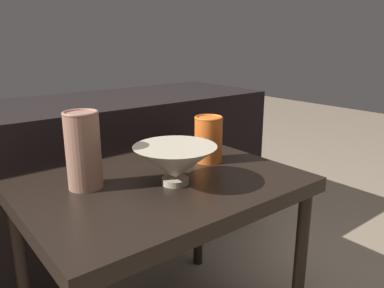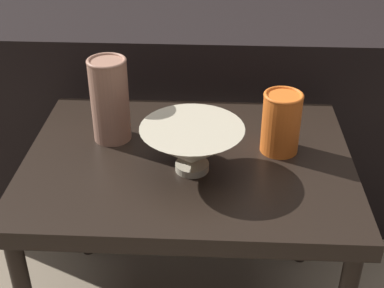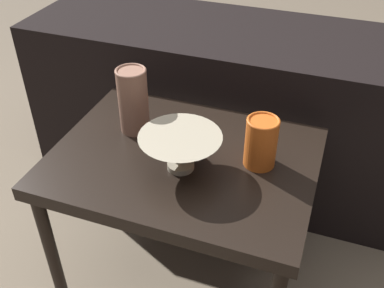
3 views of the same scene
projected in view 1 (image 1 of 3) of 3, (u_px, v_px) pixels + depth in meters
The scene contains 5 objects.
table at pixel (162, 198), 1.01m from camera, with size 0.71×0.54×0.50m.
couch_backdrop at pixel (80, 182), 1.48m from camera, with size 1.58×0.50×0.64m.
bowl at pixel (175, 163), 0.95m from camera, with size 0.21×0.21×0.10m.
vase_textured_left at pixel (83, 149), 0.91m from camera, with size 0.09×0.09×0.19m.
vase_colorful_right at pixel (208, 138), 1.12m from camera, with size 0.09×0.09×0.14m.
Camera 1 is at (-0.52, -0.78, 0.87)m, focal length 35.00 mm.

